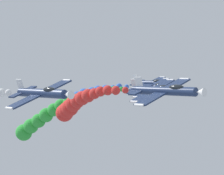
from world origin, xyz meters
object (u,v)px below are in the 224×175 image
at_px(airplane_lead, 167,91).
at_px(airplane_left_inner, 156,90).
at_px(airplane_right_inner, 42,93).
at_px(airplane_left_outer, 154,87).
at_px(airplane_trailing, 151,83).

bearing_deg(airplane_lead, airplane_left_inner, -135.04).
xyz_separation_m(airplane_lead, airplane_left_inner, (-11.34, -11.33, -0.50)).
distance_m(airplane_right_inner, airplane_left_outer, 34.45).
bearing_deg(airplane_left_outer, airplane_left_inner, 41.68).
distance_m(airplane_lead, airplane_left_outer, 30.39).
relative_size(airplane_left_inner, airplane_trailing, 1.00).
height_order(airplane_left_inner, airplane_trailing, airplane_trailing).
relative_size(airplane_left_outer, airplane_trailing, 1.00).
bearing_deg(airplane_lead, airplane_left_outer, -136.59).
height_order(airplane_left_outer, airplane_trailing, airplane_trailing).
bearing_deg(airplane_right_inner, airplane_trailing, -155.51).
height_order(airplane_right_inner, airplane_trailing, airplane_trailing).
height_order(airplane_left_inner, airplane_right_inner, airplane_right_inner).
distance_m(airplane_lead, airplane_trailing, 44.53).
bearing_deg(airplane_right_inner, airplane_left_inner, -178.35).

